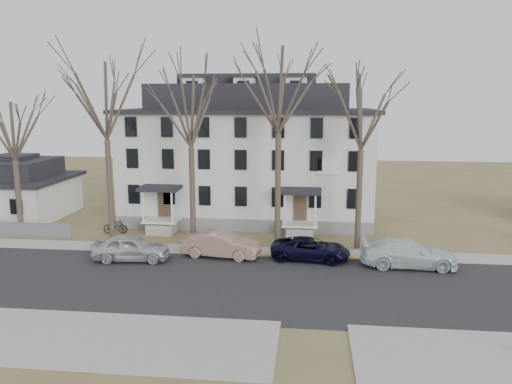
# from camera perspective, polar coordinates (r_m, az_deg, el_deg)

# --- Properties ---
(ground) EXTENTS (120.00, 120.00, 0.00)m
(ground) POSITION_cam_1_polar(r_m,az_deg,el_deg) (26.08, -1.28, -12.18)
(ground) COLOR olive
(ground) RESTS_ON ground
(main_road) EXTENTS (120.00, 10.00, 0.04)m
(main_road) POSITION_cam_1_polar(r_m,az_deg,el_deg) (27.91, -0.73, -10.60)
(main_road) COLOR #27272A
(main_road) RESTS_ON ground
(far_sidewalk) EXTENTS (120.00, 2.00, 0.08)m
(far_sidewalk) POSITION_cam_1_polar(r_m,az_deg,el_deg) (33.54, 0.53, -6.91)
(far_sidewalk) COLOR #A09F97
(far_sidewalk) RESTS_ON ground
(near_sidewalk_left) EXTENTS (20.00, 5.00, 0.08)m
(near_sidewalk_left) POSITION_cam_1_polar(r_m,az_deg,el_deg) (24.12, -22.91, -15.04)
(near_sidewalk_left) COLOR #A09F97
(near_sidewalk_left) RESTS_ON ground
(yellow_curb) EXTENTS (14.00, 0.25, 0.06)m
(yellow_curb) POSITION_cam_1_polar(r_m,az_deg,el_deg) (32.58, 9.23, -7.59)
(yellow_curb) COLOR gold
(yellow_curb) RESTS_ON ground
(boarding_house) EXTENTS (20.80, 12.36, 12.05)m
(boarding_house) POSITION_cam_1_polar(r_m,az_deg,el_deg) (42.36, -0.80, 4.23)
(boarding_house) COLOR slate
(boarding_house) RESTS_ON ground
(small_house) EXTENTS (8.70, 8.70, 5.00)m
(small_house) POSITION_cam_1_polar(r_m,az_deg,el_deg) (47.77, -25.65, 0.11)
(small_house) COLOR silver
(small_house) RESTS_ON ground
(tree_far_left) EXTENTS (8.40, 8.40, 13.72)m
(tree_far_left) POSITION_cam_1_polar(r_m,az_deg,el_deg) (36.50, -16.90, 10.55)
(tree_far_left) COLOR #473B31
(tree_far_left) RESTS_ON ground
(tree_mid_left) EXTENTS (7.80, 7.80, 12.74)m
(tree_mid_left) POSITION_cam_1_polar(r_m,az_deg,el_deg) (34.61, -7.52, 9.71)
(tree_mid_left) COLOR #473B31
(tree_mid_left) RESTS_ON ground
(tree_center) EXTENTS (9.00, 9.00, 14.70)m
(tree_center) POSITION_cam_1_polar(r_m,az_deg,el_deg) (33.70, 2.61, 12.28)
(tree_center) COLOR #473B31
(tree_center) RESTS_ON ground
(tree_mid_right) EXTENTS (7.80, 7.80, 12.74)m
(tree_mid_right) POSITION_cam_1_polar(r_m,az_deg,el_deg) (33.78, 12.07, 9.54)
(tree_mid_right) COLOR #473B31
(tree_mid_right) RESTS_ON ground
(tree_bungalow) EXTENTS (6.60, 6.60, 10.78)m
(tree_bungalow) POSITION_cam_1_polar(r_m,az_deg,el_deg) (39.80, -26.09, 6.70)
(tree_bungalow) COLOR #473B31
(tree_bungalow) RESTS_ON ground
(car_silver) EXTENTS (4.96, 2.36, 1.64)m
(car_silver) POSITION_cam_1_polar(r_m,az_deg,el_deg) (32.58, -14.08, -6.26)
(car_silver) COLOR silver
(car_silver) RESTS_ON ground
(car_tan) EXTENTS (5.17, 2.39, 1.64)m
(car_tan) POSITION_cam_1_polar(r_m,az_deg,el_deg) (32.39, -4.03, -6.06)
(car_tan) COLOR #A1786A
(car_tan) RESTS_ON ground
(car_navy) EXTENTS (5.18, 2.78, 1.38)m
(car_navy) POSITION_cam_1_polar(r_m,az_deg,el_deg) (32.00, 6.25, -6.55)
(car_navy) COLOR black
(car_navy) RESTS_ON ground
(car_white) EXTENTS (5.73, 2.37, 1.66)m
(car_white) POSITION_cam_1_polar(r_m,az_deg,el_deg) (31.86, 17.03, -6.78)
(car_white) COLOR silver
(car_white) RESTS_ON ground
(bicycle_left) EXTENTS (1.94, 1.39, 0.97)m
(bicycle_left) POSITION_cam_1_polar(r_m,az_deg,el_deg) (39.69, -15.48, -3.79)
(bicycle_left) COLOR black
(bicycle_left) RESTS_ON ground
(bicycle_right) EXTENTS (1.87, 0.65, 1.11)m
(bicycle_right) POSITION_cam_1_polar(r_m,az_deg,el_deg) (39.23, -15.77, -3.87)
(bicycle_right) COLOR black
(bicycle_right) RESTS_ON ground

